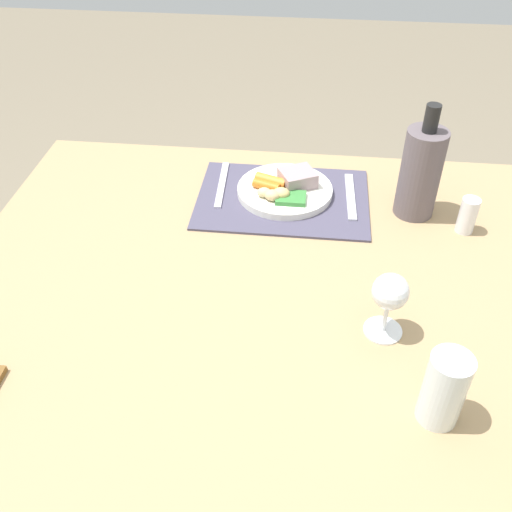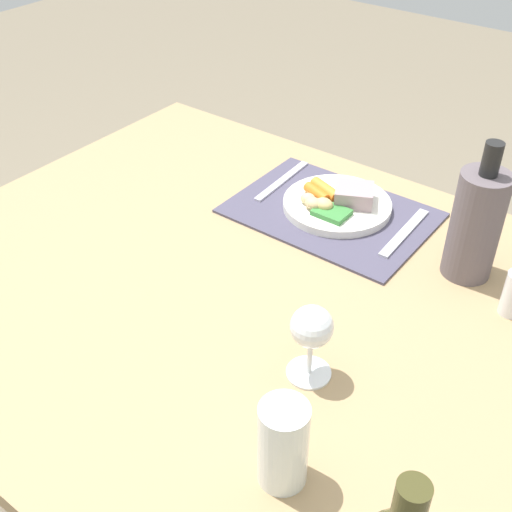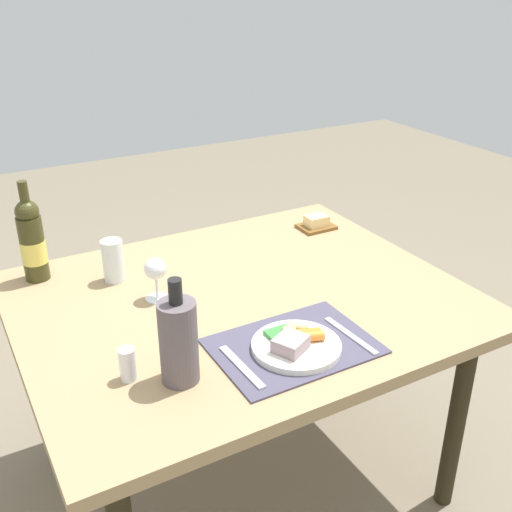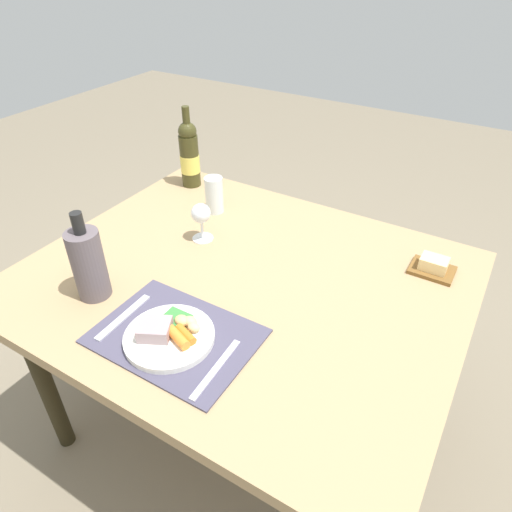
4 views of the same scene
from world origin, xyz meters
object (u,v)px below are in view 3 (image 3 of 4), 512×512
Objects in this scene: dining_table at (242,317)px; dinner_plate at (296,343)px; fork at (242,367)px; wine_bottle at (32,241)px; water_tumbler at (113,263)px; cooler_bottle at (178,341)px; wine_glass at (155,271)px; salt_shaker at (128,364)px; butter_dish at (316,223)px; knife at (351,335)px.

dining_table is 5.60× the size of dinner_plate.
fork is 0.61× the size of wine_bottle.
cooler_bottle is at bearing -91.82° from water_tumbler.
dinner_plate is at bearing -64.77° from water_tumbler.
water_tumbler reaches higher than fork.
wine_glass is (-0.22, 0.11, 0.16)m from dining_table.
wine_bottle is (-0.28, 0.31, 0.04)m from wine_glass.
fork is (-0.16, -0.00, -0.01)m from dinner_plate.
cooler_bottle is (-0.14, 0.04, 0.10)m from fork.
salt_shaker reaches higher than butter_dish.
wine_glass is (-0.21, 0.43, 0.07)m from dinner_plate.
dinner_plate is 1.17× the size of fork.
wine_bottle is 3.83× the size of salt_shaker.
dining_table is 15.40× the size of salt_shaker.
water_tumbler reaches higher than wine_glass.
wine_bottle is 2.37× the size of water_tumbler.
cooler_bottle reaches higher than wine_glass.
knife is 0.74m from butter_dish.
dinner_plate is at bearing -92.49° from dining_table.
butter_dish is (0.91, 0.54, -0.02)m from salt_shaker.
water_tumbler is 0.52m from salt_shaker.
wine_bottle is at bearing 127.89° from knife.
butter_dish is at bearing 59.77° from knife.
wine_bottle is at bearing 123.85° from dinner_plate.
dinner_plate is 0.86× the size of cooler_bottle.
wine_bottle is 1.00m from butter_dish.
dinner_plate is 1.77× the size of butter_dish.
cooler_bottle is at bearing 173.64° from dinner_plate.
salt_shaker is 1.06m from butter_dish.
wine_glass is at bearing -67.37° from water_tumbler.
water_tumbler is at bearing 115.23° from dinner_plate.
wine_glass is 0.41× the size of wine_bottle.
dinner_plate is at bearing -6.36° from cooler_bottle.
dining_table is 0.43m from water_tumbler.
fork is 0.18m from cooler_bottle.
water_tumbler reaches higher than knife.
fork is 0.44m from wine_glass.
dining_table is at bearing 41.99° from cooler_bottle.
wine_bottle is at bearing 112.47° from fork.
salt_shaker is (0.08, -0.64, -0.09)m from wine_bottle.
dinner_plate reaches higher than knife.
water_tumbler is at bearing 136.30° from dining_table.
wine_glass is 1.58× the size of salt_shaker.
fork is 0.32m from knife.
wine_bottle is 2.46× the size of butter_dish.
water_tumbler is (-0.28, 0.60, 0.04)m from dinner_plate.
wine_glass is 0.75m from butter_dish.
wine_glass reaches higher than butter_dish.
cooler_bottle is (-0.09, -0.39, 0.02)m from wine_glass.
butter_dish is (0.71, 0.21, -0.07)m from wine_glass.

